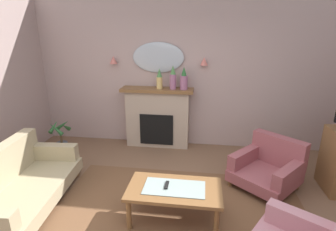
# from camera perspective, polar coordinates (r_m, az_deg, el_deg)

# --- Properties ---
(wall_back) EXTENTS (6.92, 0.10, 2.89)m
(wall_back) POSITION_cam_1_polar(r_m,az_deg,el_deg) (5.02, 5.03, 9.44)
(wall_back) COLOR #B29993
(wall_back) RESTS_ON ground
(patterned_rug) EXTENTS (3.20, 2.40, 0.01)m
(patterned_rug) POSITION_cam_1_polar(r_m,az_deg,el_deg) (3.37, 1.93, -22.38)
(patterned_rug) COLOR brown
(patterned_rug) RESTS_ON ground
(fireplace) EXTENTS (1.36, 0.36, 1.16)m
(fireplace) POSITION_cam_1_polar(r_m,az_deg,el_deg) (5.08, -2.29, -0.56)
(fireplace) COLOR tan
(fireplace) RESTS_ON ground
(mantel_vase_left) EXTENTS (0.11, 0.11, 0.38)m
(mantel_vase_left) POSITION_cam_1_polar(r_m,az_deg,el_deg) (4.85, -1.87, 7.94)
(mantel_vase_left) COLOR tan
(mantel_vase_left) RESTS_ON fireplace
(mantel_vase_centre) EXTENTS (0.12, 0.12, 0.43)m
(mantel_vase_centre) POSITION_cam_1_polar(r_m,az_deg,el_deg) (4.81, 1.09, 8.10)
(mantel_vase_centre) COLOR #9E6084
(mantel_vase_centre) RESTS_ON fireplace
(mantel_vase_right) EXTENTS (0.14, 0.14, 0.41)m
(mantel_vase_right) POSITION_cam_1_polar(r_m,az_deg,el_deg) (4.80, 3.48, 7.77)
(mantel_vase_right) COLOR #9E6084
(mantel_vase_right) RESTS_ON fireplace
(wall_mirror) EXTENTS (0.96, 0.06, 0.56)m
(wall_mirror) POSITION_cam_1_polar(r_m,az_deg,el_deg) (4.98, -2.16, 12.50)
(wall_mirror) COLOR #B2BCC6
(wall_sconce_left) EXTENTS (0.14, 0.14, 0.14)m
(wall_sconce_left) POSITION_cam_1_polar(r_m,az_deg,el_deg) (5.15, -11.82, 11.77)
(wall_sconce_left) COLOR #D17066
(wall_sconce_right) EXTENTS (0.14, 0.14, 0.14)m
(wall_sconce_right) POSITION_cam_1_polar(r_m,az_deg,el_deg) (4.86, 7.87, 11.62)
(wall_sconce_right) COLOR #D17066
(coffee_table) EXTENTS (1.10, 0.60, 0.45)m
(coffee_table) POSITION_cam_1_polar(r_m,az_deg,el_deg) (3.21, 1.38, -16.32)
(coffee_table) COLOR brown
(coffee_table) RESTS_ON ground
(tv_remote) EXTENTS (0.04, 0.16, 0.02)m
(tv_remote) POSITION_cam_1_polar(r_m,az_deg,el_deg) (3.20, -0.29, -14.95)
(tv_remote) COLOR black
(tv_remote) RESTS_ON coffee_table
(floral_couch) EXTENTS (1.00, 1.78, 0.76)m
(floral_couch) POSITION_cam_1_polar(r_m,az_deg,el_deg) (3.97, -30.07, -12.81)
(floral_couch) COLOR tan
(floral_couch) RESTS_ON ground
(armchair_in_corner) EXTENTS (1.14, 1.14, 0.71)m
(armchair_in_corner) POSITION_cam_1_polar(r_m,az_deg,el_deg) (4.15, 21.10, -10.33)
(armchair_in_corner) COLOR #934C51
(armchair_in_corner) RESTS_ON ground
(potted_plant_small_fern) EXTENTS (0.33, 0.32, 0.62)m
(potted_plant_small_fern) POSITION_cam_1_polar(r_m,az_deg,el_deg) (5.31, -22.27, -4.45)
(potted_plant_small_fern) COLOR #474C56
(potted_plant_small_fern) RESTS_ON ground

